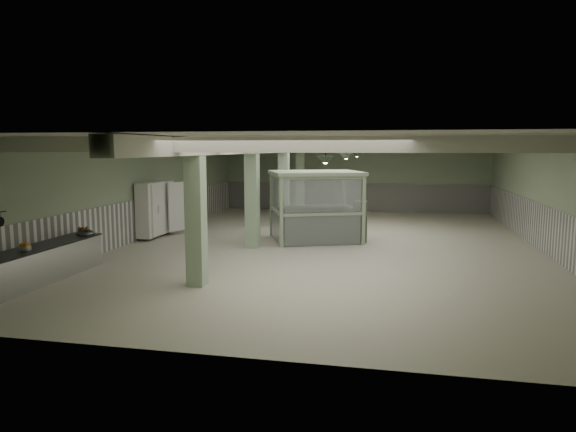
% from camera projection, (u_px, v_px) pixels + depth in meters
% --- Properties ---
extents(floor, '(20.00, 20.00, 0.00)m').
position_uv_depth(floor, '(329.00, 245.00, 17.92)').
color(floor, silver).
rests_on(floor, ground).
extents(ceiling, '(14.00, 20.00, 0.02)m').
position_uv_depth(ceiling, '(330.00, 141.00, 17.45)').
color(ceiling, silver).
rests_on(ceiling, wall_back).
extents(wall_back, '(14.00, 0.02, 3.60)m').
position_uv_depth(wall_back, '(353.00, 178.00, 27.39)').
color(wall_back, '#90A584').
rests_on(wall_back, floor).
extents(wall_front, '(14.00, 0.02, 3.60)m').
position_uv_depth(wall_front, '(250.00, 248.00, 7.98)').
color(wall_front, '#90A584').
rests_on(wall_front, floor).
extents(wall_left, '(0.02, 20.00, 3.60)m').
position_uv_depth(wall_left, '(143.00, 190.00, 19.10)').
color(wall_left, '#90A584').
rests_on(wall_left, floor).
extents(wall_right, '(0.02, 20.00, 3.60)m').
position_uv_depth(wall_right, '(549.00, 197.00, 16.27)').
color(wall_right, '#90A584').
rests_on(wall_right, floor).
extents(wainscot_left, '(0.05, 19.90, 1.50)m').
position_uv_depth(wainscot_left, '(145.00, 218.00, 19.24)').
color(wainscot_left, silver).
rests_on(wainscot_left, floor).
extents(wainscot_right, '(0.05, 19.90, 1.50)m').
position_uv_depth(wainscot_right, '(546.00, 230.00, 16.41)').
color(wainscot_right, silver).
rests_on(wainscot_right, floor).
extents(wainscot_back, '(13.90, 0.05, 1.50)m').
position_uv_depth(wainscot_back, '(353.00, 197.00, 27.50)').
color(wainscot_back, silver).
rests_on(wainscot_back, floor).
extents(girder, '(0.45, 19.90, 0.40)m').
position_uv_depth(girder, '(260.00, 147.00, 17.99)').
color(girder, silver).
rests_on(girder, ceiling).
extents(beam_a, '(13.90, 0.35, 0.32)m').
position_uv_depth(beam_a, '(284.00, 144.00, 10.19)').
color(beam_a, silver).
rests_on(beam_a, ceiling).
extents(beam_b, '(13.90, 0.35, 0.32)m').
position_uv_depth(beam_b, '(305.00, 145.00, 12.62)').
color(beam_b, silver).
rests_on(beam_b, ceiling).
extents(beam_c, '(13.90, 0.35, 0.32)m').
position_uv_depth(beam_c, '(320.00, 146.00, 15.05)').
color(beam_c, silver).
rests_on(beam_c, ceiling).
extents(beam_d, '(13.90, 0.35, 0.32)m').
position_uv_depth(beam_d, '(330.00, 146.00, 17.47)').
color(beam_d, silver).
rests_on(beam_d, ceiling).
extents(beam_e, '(13.90, 0.35, 0.32)m').
position_uv_depth(beam_e, '(338.00, 146.00, 19.90)').
color(beam_e, silver).
rests_on(beam_e, ceiling).
extents(beam_f, '(13.90, 0.35, 0.32)m').
position_uv_depth(beam_f, '(345.00, 147.00, 22.33)').
color(beam_f, silver).
rests_on(beam_f, ceiling).
extents(beam_g, '(13.90, 0.35, 0.32)m').
position_uv_depth(beam_g, '(350.00, 147.00, 24.75)').
color(beam_g, silver).
rests_on(beam_g, ceiling).
extents(column_a, '(0.42, 0.42, 3.60)m').
position_uv_depth(column_a, '(196.00, 213.00, 12.37)').
color(column_a, '#AAC6A0').
rests_on(column_a, floor).
extents(column_b, '(0.42, 0.42, 3.60)m').
position_uv_depth(column_b, '(252.00, 195.00, 17.22)').
color(column_b, '#AAC6A0').
rests_on(column_b, floor).
extents(column_c, '(0.42, 0.42, 3.60)m').
position_uv_depth(column_c, '(284.00, 185.00, 22.07)').
color(column_c, '#AAC6A0').
rests_on(column_c, floor).
extents(column_d, '(0.42, 0.42, 3.60)m').
position_uv_depth(column_d, '(301.00, 179.00, 25.96)').
color(column_d, '#AAC6A0').
rests_on(column_d, floor).
extents(pendant_front, '(0.44, 0.44, 0.22)m').
position_uv_depth(pendant_front, '(325.00, 160.00, 12.57)').
color(pendant_front, '#2B3A2D').
rests_on(pendant_front, ceiling).
extents(pendant_mid, '(0.44, 0.44, 0.22)m').
position_uv_depth(pendant_mid, '(346.00, 157.00, 17.91)').
color(pendant_mid, '#2B3A2D').
rests_on(pendant_mid, ceiling).
extents(pendant_back, '(0.44, 0.44, 0.22)m').
position_uv_depth(pendant_back, '(357.00, 155.00, 22.76)').
color(pendant_back, '#2B3A2D').
rests_on(pendant_back, ceiling).
extents(prep_counter, '(0.93, 5.32, 0.91)m').
position_uv_depth(prep_counter, '(24.00, 268.00, 12.39)').
color(prep_counter, '#B3B3B7').
rests_on(prep_counter, floor).
extents(veg_colander, '(0.65, 0.65, 0.23)m').
position_uv_depth(veg_colander, '(85.00, 231.00, 14.55)').
color(veg_colander, '#3D3D42').
rests_on(veg_colander, prep_counter).
extents(orange_bowl, '(0.31, 0.31, 0.10)m').
position_uv_depth(orange_bowl, '(25.00, 248.00, 12.37)').
color(orange_bowl, '#B2B2B7').
rests_on(orange_bowl, prep_counter).
extents(skillet_far, '(0.03, 0.23, 0.23)m').
position_uv_depth(skillet_far, '(0.00, 222.00, 12.05)').
color(skillet_far, black).
rests_on(skillet_far, hook_rail).
extents(walkin_cooler, '(0.88, 2.18, 2.00)m').
position_uv_depth(walkin_cooler, '(156.00, 211.00, 19.39)').
color(walkin_cooler, white).
rests_on(walkin_cooler, floor).
extents(guard_booth, '(3.89, 3.62, 2.52)m').
position_uv_depth(guard_booth, '(315.00, 193.00, 18.65)').
color(guard_booth, '#93A584').
rests_on(guard_booth, floor).
extents(filing_cabinet, '(0.56, 0.73, 1.46)m').
position_uv_depth(filing_cabinet, '(360.00, 221.00, 18.52)').
color(filing_cabinet, '#5E6251').
rests_on(filing_cabinet, floor).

